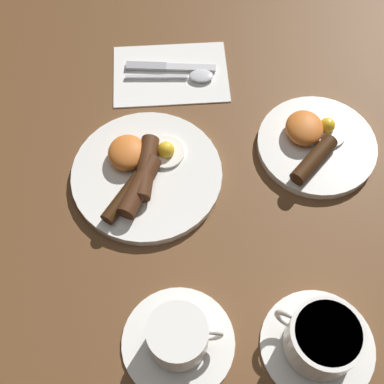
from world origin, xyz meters
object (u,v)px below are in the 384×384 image
(teacup_far, at_px, (322,340))
(knife, at_px, (166,67))
(spoon, at_px, (192,76))
(teacup_near, at_px, (178,338))
(breakfast_plate_near, at_px, (144,173))
(breakfast_plate_far, at_px, (315,143))

(teacup_far, distance_m, knife, 0.56)
(knife, xyz_separation_m, spoon, (0.02, 0.05, 0.00))
(teacup_far, bearing_deg, teacup_near, -88.94)
(breakfast_plate_near, xyz_separation_m, spoon, (-0.21, 0.07, -0.01))
(teacup_far, height_order, spoon, teacup_far)
(teacup_far, bearing_deg, spoon, -157.77)
(knife, relative_size, spoon, 1.05)
(breakfast_plate_far, height_order, teacup_far, teacup_far)
(knife, height_order, spoon, spoon)
(spoon, bearing_deg, breakfast_plate_far, -36.13)
(breakfast_plate_far, bearing_deg, breakfast_plate_near, -75.70)
(teacup_far, bearing_deg, breakfast_plate_far, 176.81)
(breakfast_plate_near, height_order, spoon, breakfast_plate_near)
(breakfast_plate_near, height_order, knife, breakfast_plate_near)
(breakfast_plate_far, xyz_separation_m, spoon, (-0.14, -0.21, -0.01))
(teacup_near, xyz_separation_m, knife, (-0.51, -0.05, -0.02))
(breakfast_plate_far, xyz_separation_m, teacup_far, (0.34, -0.02, 0.02))
(breakfast_plate_near, bearing_deg, breakfast_plate_far, 104.30)
(breakfast_plate_near, bearing_deg, knife, 175.38)
(breakfast_plate_far, bearing_deg, knife, -121.98)
(teacup_far, bearing_deg, breakfast_plate_near, -135.02)
(teacup_near, xyz_separation_m, teacup_far, (-0.00, 0.19, 0.01))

